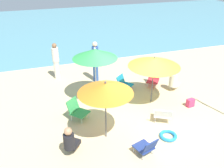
{
  "coord_description": "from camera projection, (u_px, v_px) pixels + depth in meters",
  "views": [
    {
      "loc": [
        -3.28,
        -6.37,
        4.76
      ],
      "look_at": [
        -0.76,
        1.13,
        0.7
      ],
      "focal_mm": 39.23,
      "sensor_mm": 36.0,
      "label": 1
    }
  ],
  "objects": [
    {
      "name": "beach_chair_e",
      "position": [
        77.0,
        110.0,
        8.02
      ],
      "size": [
        0.78,
        0.79,
        0.69
      ],
      "rotation": [
        0.0,
        0.0,
        -0.83
      ],
      "color": "#33934C",
      "rests_on": "ground_plane"
    },
    {
      "name": "sea_water",
      "position": [
        73.0,
        25.0,
        19.65
      ],
      "size": [
        40.0,
        16.0,
        0.01
      ],
      "primitive_type": "cube",
      "color": "#5693A3",
      "rests_on": "ground_plane"
    },
    {
      "name": "swim_ring",
      "position": [
        168.0,
        136.0,
        7.3
      ],
      "size": [
        0.53,
        0.53,
        0.1
      ],
      "primitive_type": "torus",
      "color": "#238CD8",
      "rests_on": "ground_plane"
    },
    {
      "name": "person_b",
      "position": [
        70.0,
        140.0,
        6.5
      ],
      "size": [
        0.5,
        0.51,
        0.9
      ],
      "rotation": [
        0.0,
        0.0,
        0.83
      ],
      "color": "black",
      "rests_on": "ground_plane"
    },
    {
      "name": "beach_chair_b",
      "position": [
        124.0,
        83.0,
        9.85
      ],
      "size": [
        0.75,
        0.75,
        0.59
      ],
      "rotation": [
        0.0,
        0.0,
        -0.86
      ],
      "color": "teal",
      "rests_on": "ground_plane"
    },
    {
      "name": "person_a",
      "position": [
        174.0,
        80.0,
        9.76
      ],
      "size": [
        0.54,
        0.47,
        0.93
      ],
      "rotation": [
        0.0,
        0.0,
        0.54
      ],
      "color": "silver",
      "rests_on": "ground_plane"
    },
    {
      "name": "ground_plane",
      "position": [
        143.0,
        113.0,
        8.47
      ],
      "size": [
        40.0,
        40.0,
        0.0
      ],
      "primitive_type": "plane",
      "color": "#D3BC8C"
    },
    {
      "name": "beach_chair_c",
      "position": [
        153.0,
        78.0,
        10.23
      ],
      "size": [
        0.71,
        0.73,
        0.62
      ],
      "rotation": [
        0.0,
        0.0,
        -2.23
      ],
      "color": "red",
      "rests_on": "ground_plane"
    },
    {
      "name": "umbrella_yellow",
      "position": [
        154.0,
        62.0,
        8.45
      ],
      "size": [
        1.83,
        1.83,
        1.79
      ],
      "color": "#4C4C51",
      "rests_on": "ground_plane"
    },
    {
      "name": "person_c",
      "position": [
        95.0,
        61.0,
        10.28
      ],
      "size": [
        0.27,
        0.27,
        1.77
      ],
      "rotation": [
        0.0,
        0.0,
        2.0
      ],
      "color": "#2D519E",
      "rests_on": "ground_plane"
    },
    {
      "name": "umbrella_green",
      "position": [
        95.0,
        54.0,
        8.44
      ],
      "size": [
        1.59,
        1.59,
        2.07
      ],
      "color": "silver",
      "rests_on": "ground_plane"
    },
    {
      "name": "beach_bag",
      "position": [
        190.0,
        103.0,
        8.78
      ],
      "size": [
        0.29,
        0.21,
        0.3
      ],
      "primitive_type": "cube",
      "rotation": [
        0.0,
        0.0,
        0.13
      ],
      "color": "#DB3866",
      "rests_on": "ground_plane"
    },
    {
      "name": "person_d",
      "position": [
        56.0,
        61.0,
        10.55
      ],
      "size": [
        0.29,
        0.29,
        1.63
      ],
      "rotation": [
        0.0,
        0.0,
        5.84
      ],
      "color": "silver",
      "rests_on": "ground_plane"
    },
    {
      "name": "beach_chair_a",
      "position": [
        146.0,
        147.0,
        6.5
      ],
      "size": [
        0.6,
        0.67,
        0.61
      ],
      "rotation": [
        0.0,
        0.0,
        1.87
      ],
      "color": "navy",
      "rests_on": "ground_plane"
    },
    {
      "name": "beach_chair_d",
      "position": [
        163.0,
        114.0,
        7.87
      ],
      "size": [
        0.75,
        0.74,
        0.56
      ],
      "rotation": [
        0.0,
        0.0,
        1.07
      ],
      "color": "white",
      "rests_on": "ground_plane"
    },
    {
      "name": "umbrella_orange",
      "position": [
        105.0,
        88.0,
        6.6
      ],
      "size": [
        1.55,
        1.55,
        1.85
      ],
      "color": "#4C4C51",
      "rests_on": "ground_plane"
    }
  ]
}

